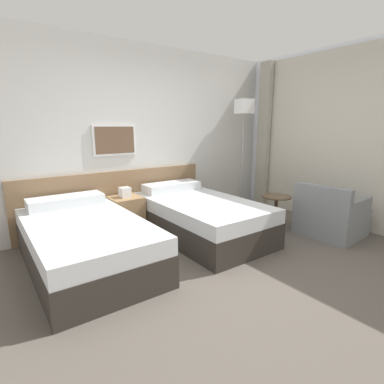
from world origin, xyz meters
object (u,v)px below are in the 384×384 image
Objects in this scene: armchair at (330,218)px; bed_near_door at (86,242)px; nightstand at (126,214)px; floor_lamp at (244,117)px; side_table at (276,206)px; bed_near_window at (200,217)px.

bed_near_door is at bearing 67.04° from armchair.
armchair reaches higher than bed_near_door.
nightstand is 0.81× the size of armchair.
armchair is at bearing -85.39° from floor_lamp.
floor_lamp is 1.69m from side_table.
nightstand reaches higher than bed_near_door.
bed_near_door is 2.96× the size of nightstand.
nightstand is at bearing 147.34° from side_table.
floor_lamp is at bearing 10.81° from bed_near_door.
armchair is at bearing -37.90° from nightstand.
bed_near_door is 1.00× the size of bed_near_window.
bed_near_door is 2.68m from side_table.
nightstand is (0.79, 0.72, 0.01)m from bed_near_door.
floor_lamp is 2.16m from armchair.
floor_lamp reaches higher than nightstand.
floor_lamp is (2.16, -0.16, 1.39)m from nightstand.
nightstand is at bearing 48.17° from armchair.
floor_lamp is at bearing -4.14° from nightstand.
floor_lamp is (2.95, 0.56, 1.40)m from bed_near_door.
armchair is (0.13, -1.63, -1.41)m from floor_lamp.
side_table is at bearing -9.98° from bed_near_door.
side_table is at bearing 32.55° from armchair.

